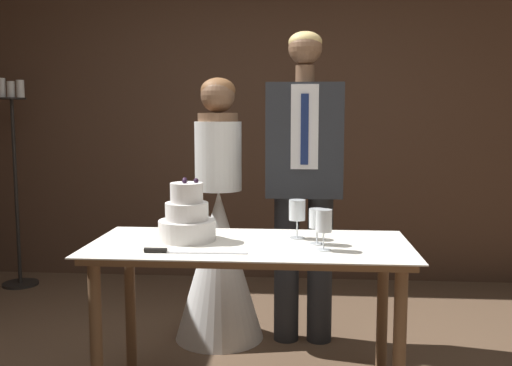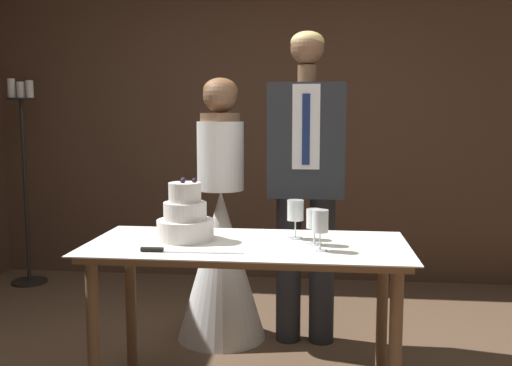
{
  "view_description": "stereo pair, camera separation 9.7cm",
  "coord_description": "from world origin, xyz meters",
  "px_view_note": "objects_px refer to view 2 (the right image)",
  "views": [
    {
      "loc": [
        0.34,
        -2.42,
        1.36
      ],
      "look_at": [
        0.1,
        0.56,
        1.01
      ],
      "focal_mm": 40.0,
      "sensor_mm": 36.0,
      "label": 1
    },
    {
      "loc": [
        0.43,
        -2.41,
        1.36
      ],
      "look_at": [
        0.1,
        0.56,
        1.01
      ],
      "focal_mm": 40.0,
      "sensor_mm": 36.0,
      "label": 2
    }
  ],
  "objects_px": {
    "wine_glass_far": "(295,212)",
    "bride": "(221,245)",
    "tiered_cake": "(185,218)",
    "wine_glass_near": "(315,220)",
    "cake_table": "(247,263)",
    "cake_knife": "(172,251)",
    "wine_glass_middle": "(320,222)",
    "candle_stand": "(25,179)",
    "groom": "(306,173)"
  },
  "relations": [
    {
      "from": "bride",
      "to": "candle_stand",
      "type": "xyz_separation_m",
      "value": [
        -1.77,
        0.96,
        0.27
      ]
    },
    {
      "from": "wine_glass_near",
      "to": "groom",
      "type": "distance_m",
      "value": 0.77
    },
    {
      "from": "wine_glass_near",
      "to": "wine_glass_far",
      "type": "relative_size",
      "value": 0.88
    },
    {
      "from": "wine_glass_far",
      "to": "groom",
      "type": "height_order",
      "value": "groom"
    },
    {
      "from": "wine_glass_far",
      "to": "candle_stand",
      "type": "bearing_deg",
      "value": 144.61
    },
    {
      "from": "tiered_cake",
      "to": "wine_glass_near",
      "type": "xyz_separation_m",
      "value": [
        0.62,
        -0.04,
        0.01
      ]
    },
    {
      "from": "cake_table",
      "to": "cake_knife",
      "type": "height_order",
      "value": "cake_knife"
    },
    {
      "from": "cake_knife",
      "to": "wine_glass_middle",
      "type": "distance_m",
      "value": 0.66
    },
    {
      "from": "wine_glass_near",
      "to": "wine_glass_far",
      "type": "bearing_deg",
      "value": 127.74
    },
    {
      "from": "cake_knife",
      "to": "wine_glass_far",
      "type": "relative_size",
      "value": 2.39
    },
    {
      "from": "bride",
      "to": "candle_stand",
      "type": "bearing_deg",
      "value": 151.39
    },
    {
      "from": "wine_glass_near",
      "to": "groom",
      "type": "height_order",
      "value": "groom"
    },
    {
      "from": "bride",
      "to": "groom",
      "type": "height_order",
      "value": "groom"
    },
    {
      "from": "wine_glass_middle",
      "to": "bride",
      "type": "xyz_separation_m",
      "value": [
        -0.59,
        0.87,
        -0.31
      ]
    },
    {
      "from": "bride",
      "to": "candle_stand",
      "type": "height_order",
      "value": "candle_stand"
    },
    {
      "from": "tiered_cake",
      "to": "candle_stand",
      "type": "bearing_deg",
      "value": 135.67
    },
    {
      "from": "wine_glass_far",
      "to": "bride",
      "type": "xyz_separation_m",
      "value": [
        -0.48,
        0.63,
        -0.31
      ]
    },
    {
      "from": "wine_glass_near",
      "to": "groom",
      "type": "relative_size",
      "value": 0.09
    },
    {
      "from": "wine_glass_middle",
      "to": "groom",
      "type": "bearing_deg",
      "value": 95.48
    },
    {
      "from": "candle_stand",
      "to": "tiered_cake",
      "type": "bearing_deg",
      "value": -44.33
    },
    {
      "from": "bride",
      "to": "wine_glass_near",
      "type": "bearing_deg",
      "value": -52.82
    },
    {
      "from": "groom",
      "to": "candle_stand",
      "type": "relative_size",
      "value": 1.12
    },
    {
      "from": "tiered_cake",
      "to": "cake_knife",
      "type": "bearing_deg",
      "value": -89.87
    },
    {
      "from": "wine_glass_middle",
      "to": "wine_glass_far",
      "type": "height_order",
      "value": "wine_glass_far"
    },
    {
      "from": "cake_knife",
      "to": "wine_glass_middle",
      "type": "xyz_separation_m",
      "value": [
        0.64,
        0.1,
        0.12
      ]
    },
    {
      "from": "groom",
      "to": "wine_glass_near",
      "type": "bearing_deg",
      "value": -85.56
    },
    {
      "from": "cake_knife",
      "to": "bride",
      "type": "relative_size",
      "value": 0.29
    },
    {
      "from": "bride",
      "to": "cake_table",
      "type": "bearing_deg",
      "value": -71.28
    },
    {
      "from": "groom",
      "to": "candle_stand",
      "type": "height_order",
      "value": "groom"
    },
    {
      "from": "cake_table",
      "to": "groom",
      "type": "bearing_deg",
      "value": 71.27
    },
    {
      "from": "tiered_cake",
      "to": "candle_stand",
      "type": "relative_size",
      "value": 0.18
    },
    {
      "from": "tiered_cake",
      "to": "cake_knife",
      "type": "height_order",
      "value": "tiered_cake"
    },
    {
      "from": "tiered_cake",
      "to": "wine_glass_near",
      "type": "bearing_deg",
      "value": -3.42
    },
    {
      "from": "cake_table",
      "to": "wine_glass_far",
      "type": "bearing_deg",
      "value": 29.61
    },
    {
      "from": "cake_table",
      "to": "groom",
      "type": "distance_m",
      "value": 0.87
    },
    {
      "from": "cake_knife",
      "to": "wine_glass_far",
      "type": "xyz_separation_m",
      "value": [
        0.52,
        0.34,
        0.12
      ]
    },
    {
      "from": "wine_glass_middle",
      "to": "wine_glass_far",
      "type": "xyz_separation_m",
      "value": [
        -0.12,
        0.24,
        0.0
      ]
    },
    {
      "from": "wine_glass_near",
      "to": "wine_glass_middle",
      "type": "relative_size",
      "value": 0.91
    },
    {
      "from": "candle_stand",
      "to": "wine_glass_near",
      "type": "bearing_deg",
      "value": -36.27
    },
    {
      "from": "wine_glass_middle",
      "to": "candle_stand",
      "type": "relative_size",
      "value": 0.11
    },
    {
      "from": "wine_glass_middle",
      "to": "wine_glass_far",
      "type": "distance_m",
      "value": 0.27
    },
    {
      "from": "cake_knife",
      "to": "candle_stand",
      "type": "xyz_separation_m",
      "value": [
        -1.72,
        1.94,
        0.08
      ]
    },
    {
      "from": "cake_knife",
      "to": "bride",
      "type": "height_order",
      "value": "bride"
    },
    {
      "from": "cake_knife",
      "to": "bride",
      "type": "xyz_separation_m",
      "value": [
        0.05,
        0.97,
        -0.19
      ]
    },
    {
      "from": "cake_knife",
      "to": "bride",
      "type": "distance_m",
      "value": 0.99
    },
    {
      "from": "cake_table",
      "to": "candle_stand",
      "type": "relative_size",
      "value": 0.91
    },
    {
      "from": "wine_glass_far",
      "to": "bride",
      "type": "bearing_deg",
      "value": 127.08
    },
    {
      "from": "cake_knife",
      "to": "wine_glass_near",
      "type": "height_order",
      "value": "wine_glass_near"
    },
    {
      "from": "wine_glass_near",
      "to": "wine_glass_middle",
      "type": "xyz_separation_m",
      "value": [
        0.03,
        -0.12,
        0.01
      ]
    },
    {
      "from": "groom",
      "to": "tiered_cake",
      "type": "bearing_deg",
      "value": -128.17
    }
  ]
}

